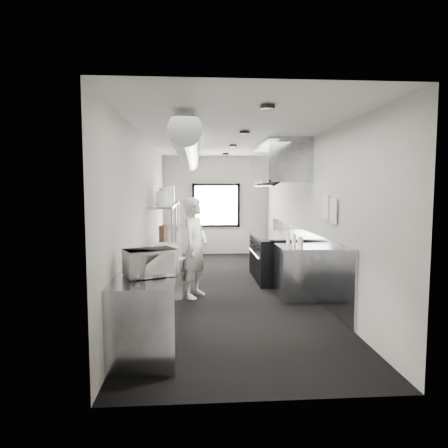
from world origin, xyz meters
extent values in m
cube|color=black|center=(0.00, 0.00, 0.00)|extent=(3.00, 8.00, 0.01)
cube|color=beige|center=(0.00, 0.00, 2.80)|extent=(3.00, 8.00, 0.01)
cube|color=#B3B3AA|center=(0.00, 4.00, 1.40)|extent=(3.00, 0.02, 2.80)
cube|color=#B3B3AA|center=(0.00, -4.00, 1.40)|extent=(3.00, 0.02, 2.80)
cube|color=#B3B3AA|center=(-1.50, 0.00, 1.40)|extent=(0.02, 8.00, 2.80)
cube|color=#B3B3AA|center=(1.50, 0.00, 1.40)|extent=(0.02, 8.00, 2.80)
cube|color=gray|center=(1.48, 0.30, 0.55)|extent=(0.03, 5.50, 1.10)
cylinder|color=gray|center=(-0.70, 0.40, 2.55)|extent=(0.40, 6.40, 0.40)
cube|color=white|center=(0.00, 3.96, 1.40)|extent=(1.20, 0.03, 1.10)
cube|color=black|center=(0.00, 3.98, 1.98)|extent=(1.36, 0.03, 0.08)
cube|color=black|center=(0.00, 3.98, 0.82)|extent=(1.36, 0.03, 0.08)
cube|color=black|center=(-0.64, 3.98, 1.40)|extent=(0.08, 0.03, 1.25)
cube|color=black|center=(0.64, 3.98, 1.40)|extent=(0.08, 0.03, 1.25)
cube|color=gray|center=(1.10, 0.70, 2.40)|extent=(0.80, 2.20, 0.80)
cube|color=gray|center=(0.72, 0.70, 2.01)|extent=(0.05, 2.20, 0.05)
cube|color=black|center=(1.02, 0.70, 2.06)|extent=(0.50, 2.10, 0.28)
cube|color=gray|center=(-1.15, -0.50, 0.45)|extent=(0.70, 6.00, 0.90)
cube|color=gray|center=(-1.20, 1.00, 1.55)|extent=(0.45, 3.00, 0.04)
cylinder|color=gray|center=(-1.00, -0.40, 1.22)|extent=(0.04, 0.04, 0.66)
cylinder|color=gray|center=(-1.00, 1.00, 1.22)|extent=(0.04, 0.04, 0.66)
cylinder|color=gray|center=(-1.00, 2.40, 1.22)|extent=(0.04, 0.04, 0.66)
cube|color=black|center=(1.05, 0.70, 0.45)|extent=(0.85, 1.60, 0.90)
cube|color=gray|center=(1.05, 0.70, 0.92)|extent=(0.85, 1.60, 0.04)
cube|color=gray|center=(0.64, 0.70, 0.45)|extent=(0.03, 1.55, 0.80)
cylinder|color=gray|center=(0.61, 0.70, 0.55)|extent=(0.03, 1.30, 0.03)
cube|color=gray|center=(1.15, -0.70, 0.45)|extent=(0.65, 0.80, 0.90)
cube|color=gray|center=(-1.15, 3.20, 0.45)|extent=(0.70, 1.20, 0.90)
cube|color=white|center=(1.47, -1.20, 1.60)|extent=(0.02, 0.28, 0.38)
cube|color=white|center=(1.47, -1.55, 1.55)|extent=(0.02, 0.28, 0.38)
imported|color=silver|center=(-0.60, -0.52, 0.87)|extent=(0.64, 0.75, 1.73)
imported|color=white|center=(-1.11, -2.85, 1.05)|extent=(0.62, 0.56, 0.31)
cylinder|color=silver|center=(-1.29, -2.42, 0.95)|extent=(0.15, 0.15, 0.10)
cylinder|color=silver|center=(-1.26, -2.54, 0.95)|extent=(0.14, 0.14, 0.10)
cube|color=silver|center=(-0.96, -1.89, 0.91)|extent=(0.47, 0.53, 0.01)
cylinder|color=white|center=(-1.09, -1.47, 0.91)|extent=(0.21, 0.21, 0.01)
sphere|color=tan|center=(-1.09, -1.47, 0.95)|extent=(0.08, 0.08, 0.08)
cube|color=silver|center=(-1.14, -0.47, 0.91)|extent=(0.52, 0.65, 0.02)
cube|color=brown|center=(-1.23, 0.61, 1.03)|extent=(0.16, 0.25, 0.25)
cylinder|color=white|center=(-1.22, 0.38, 1.70)|extent=(0.26, 0.26, 0.27)
cylinder|color=white|center=(-1.18, 0.67, 1.73)|extent=(0.33, 0.33, 0.33)
cylinder|color=white|center=(-1.20, 1.11, 1.73)|extent=(0.30, 0.30, 0.32)
cylinder|color=white|center=(-1.17, 1.72, 1.75)|extent=(0.25, 0.25, 0.36)
cylinder|color=silver|center=(1.14, -1.00, 1.00)|extent=(0.09, 0.09, 0.19)
cylinder|color=silver|center=(1.14, -0.88, 0.99)|extent=(0.07, 0.07, 0.18)
cylinder|color=silver|center=(1.10, -0.66, 0.99)|extent=(0.07, 0.07, 0.19)
cylinder|color=silver|center=(1.14, -0.55, 0.99)|extent=(0.07, 0.07, 0.18)
cylinder|color=silver|center=(1.06, -0.42, 1.00)|extent=(0.09, 0.09, 0.20)
camera|label=1|loc=(-0.59, -7.36, 1.90)|focal=31.95mm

